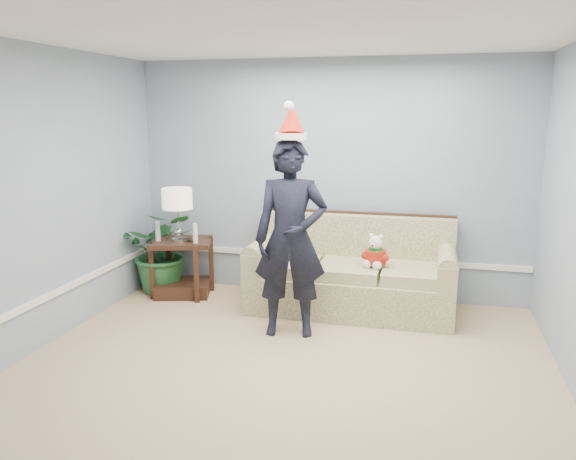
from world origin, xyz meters
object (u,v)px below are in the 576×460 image
(man, at_px, (291,239))
(sofa, at_px, (351,277))
(houseplant, at_px, (164,251))
(teddy_bear, at_px, (375,255))
(table_lamp, at_px, (177,201))
(side_table, at_px, (183,273))

(man, bearing_deg, sofa, 49.24)
(houseplant, distance_m, man, 2.03)
(man, relative_size, teddy_bear, 5.27)
(sofa, distance_m, table_lamp, 2.13)
(table_lamp, xyz_separation_m, houseplant, (-0.26, 0.12, -0.63))
(sofa, bearing_deg, table_lamp, -178.05)
(table_lamp, bearing_deg, sofa, 1.91)
(teddy_bear, bearing_deg, sofa, 163.33)
(side_table, xyz_separation_m, houseplant, (-0.26, 0.07, 0.24))
(side_table, bearing_deg, man, -28.35)
(teddy_bear, bearing_deg, side_table, -168.51)
(side_table, xyz_separation_m, man, (1.51, -0.82, 0.68))
(table_lamp, xyz_separation_m, teddy_bear, (2.26, -0.10, -0.46))
(man, height_order, teddy_bear, man)
(houseplant, bearing_deg, sofa, -1.29)
(sofa, height_order, table_lamp, table_lamp)
(sofa, relative_size, teddy_bear, 6.07)
(side_table, relative_size, table_lamp, 1.33)
(man, xyz_separation_m, teddy_bear, (0.74, 0.66, -0.28))
(table_lamp, height_order, man, man)
(sofa, height_order, man, man)
(side_table, bearing_deg, teddy_bear, -3.87)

